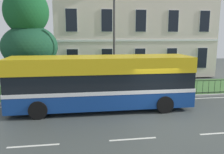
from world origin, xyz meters
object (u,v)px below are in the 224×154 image
Objects in this scene: georgian_townhouse at (130,12)px; single_decker_bus at (102,82)px; evergreen_tree at (33,54)px; street_lamp_post at (114,36)px.

georgian_townhouse is 1.53× the size of single_decker_bus.
evergreen_tree is 5.87m from street_lamp_post.
georgian_townhouse is at bearing 71.29° from street_lamp_post.
evergreen_tree is at bearing 166.06° from street_lamp_post.
georgian_townhouse is at bearing 70.69° from single_decker_bus.
georgian_townhouse is 2.10× the size of evergreen_tree.
street_lamp_post reaches higher than single_decker_bus.
evergreen_tree reaches higher than street_lamp_post.
georgian_townhouse is 2.21× the size of street_lamp_post.
georgian_townhouse reaches higher than evergreen_tree.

